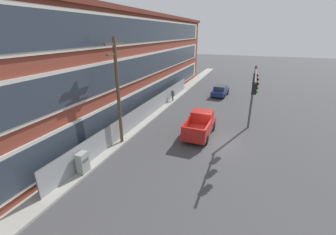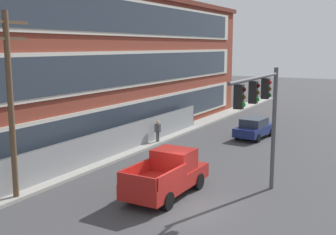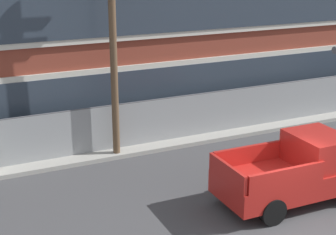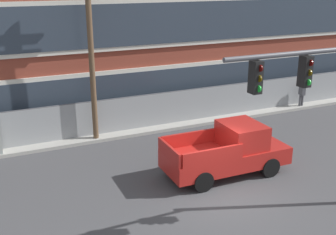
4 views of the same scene
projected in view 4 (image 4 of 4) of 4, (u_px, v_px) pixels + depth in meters
The scene contains 7 objects.
ground_plane at pixel (219, 194), 15.63m from camera, with size 160.00×160.00×0.00m, color #424244.
sidewalk_building_side at pixel (144, 128), 22.12m from camera, with size 80.00×1.65×0.16m, color #9E9B93.
brick_mill_building at pixel (197, 12), 27.84m from camera, with size 45.26×10.52×10.77m.
chain_link_fence at pixel (200, 104), 23.09m from camera, with size 27.37×0.06×1.91m.
pickup_truck_red at pixel (229, 151), 16.95m from camera, with size 5.16×2.17×2.07m.
utility_pole_near_corner at pixel (91, 46), 19.14m from camera, with size 2.38×0.26×8.44m.
pedestrian_near_cabinet at pixel (302, 93), 25.37m from camera, with size 0.32×0.43×1.69m.
Camera 4 is at (-7.54, -11.83, 7.71)m, focal length 45.00 mm.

